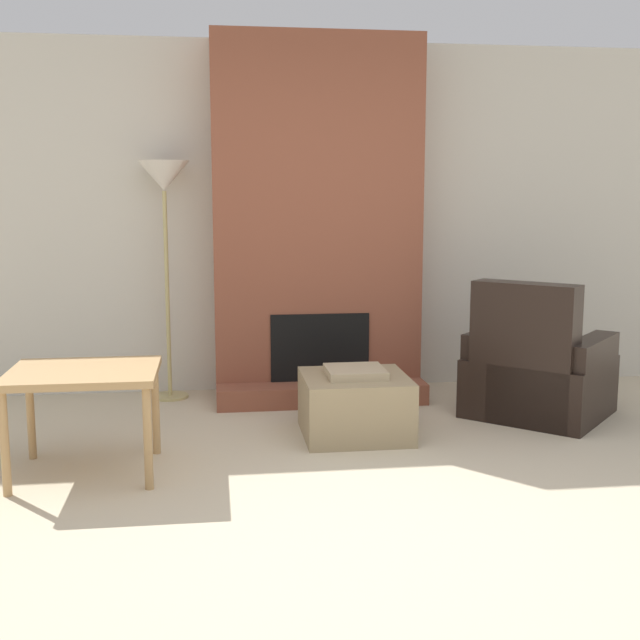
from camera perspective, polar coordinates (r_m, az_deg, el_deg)
ground_plane at (r=3.74m, az=4.81°, el=-14.50°), size 24.00×24.00×0.00m
wall_back at (r=6.14m, az=-0.57°, el=7.21°), size 7.02×0.06×2.60m
fireplace at (r=5.88m, az=-0.26°, el=6.72°), size 1.50×0.68×2.60m
ottoman at (r=4.99m, az=2.50°, el=-6.01°), size 0.65×0.63×0.43m
armchair at (r=5.57m, az=15.07°, el=-3.84°), size 1.16×1.16×0.93m
side_table at (r=4.43m, az=-16.44°, el=-4.24°), size 0.77×0.66×0.57m
floor_lamp_left at (r=5.86m, az=-11.02°, el=9.00°), size 0.36×0.36×1.72m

